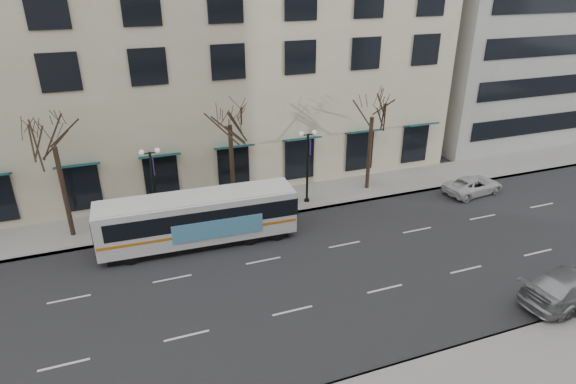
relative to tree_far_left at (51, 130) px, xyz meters
name	(u,v)px	position (x,y,z in m)	size (l,w,h in m)	color
ground	(277,284)	(10.00, -8.80, -6.70)	(160.00, 160.00, 0.00)	black
sidewalk_far	(302,197)	(15.00, 0.20, -6.62)	(80.00, 4.00, 0.15)	gray
building_hotel	(162,8)	(8.00, 12.20, 5.30)	(40.00, 20.00, 24.00)	#C0B593
tree_far_left	(51,130)	(0.00, 0.00, 0.00)	(3.60, 3.60, 8.34)	black
tree_far_mid	(229,110)	(10.00, 0.00, 0.21)	(3.60, 3.60, 8.55)	black
tree_far_right	(373,103)	(20.00, 0.00, -0.28)	(3.60, 3.60, 8.06)	black
lamp_post_left	(154,184)	(5.01, -0.60, -3.75)	(1.22, 0.45, 5.21)	black
lamp_post_right	(308,163)	(15.01, -0.60, -3.75)	(1.22, 0.45, 5.21)	black
city_bus	(199,218)	(7.14, -3.38, -5.02)	(11.38, 2.87, 3.06)	silver
silver_car	(572,286)	(22.96, -15.00, -5.87)	(2.32, 5.71, 1.66)	#93969A
white_pickup	(473,185)	(26.84, -3.20, -6.07)	(2.07, 4.50, 1.25)	silver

